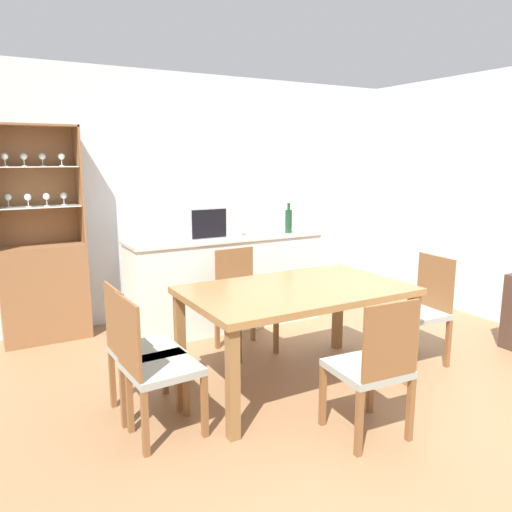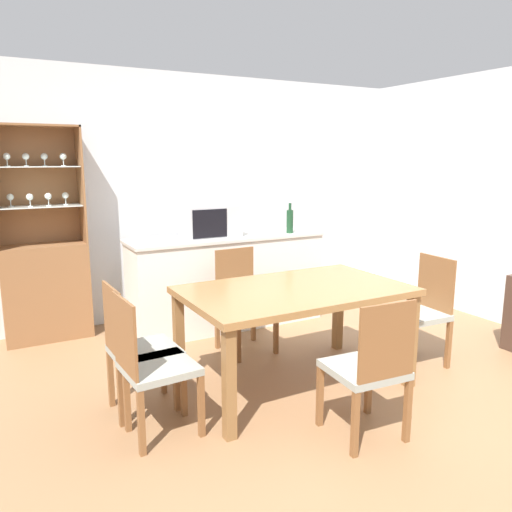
% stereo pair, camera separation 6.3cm
% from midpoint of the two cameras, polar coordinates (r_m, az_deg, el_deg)
% --- Properties ---
extents(ground_plane, '(18.00, 18.00, 0.00)m').
position_cam_midpoint_polar(ground_plane, '(3.62, 9.64, -16.76)').
color(ground_plane, '#936B47').
extents(wall_back, '(6.80, 0.06, 2.55)m').
position_cam_midpoint_polar(wall_back, '(5.50, -7.57, 6.79)').
color(wall_back, silver).
rests_on(wall_back, ground_plane).
extents(kitchen_counter, '(1.99, 0.53, 0.93)m').
position_cam_midpoint_polar(kitchen_counter, '(5.04, -3.72, -2.89)').
color(kitchen_counter, silver).
rests_on(kitchen_counter, ground_plane).
extents(display_cabinet, '(0.76, 0.34, 1.97)m').
position_cam_midpoint_polar(display_cabinet, '(5.03, -23.46, -2.22)').
color(display_cabinet, brown).
rests_on(display_cabinet, ground_plane).
extents(dining_table, '(1.61, 0.99, 0.76)m').
position_cam_midpoint_polar(dining_table, '(3.67, 4.14, -4.85)').
color(dining_table, olive).
rests_on(dining_table, ground_plane).
extents(dining_chair_head_far, '(0.44, 0.44, 0.89)m').
position_cam_midpoint_polar(dining_chair_head_far, '(4.41, -1.87, -5.16)').
color(dining_chair_head_far, '#999E93').
rests_on(dining_chair_head_far, ground_plane).
extents(dining_chair_side_left_near, '(0.44, 0.44, 0.89)m').
position_cam_midpoint_polar(dining_chair_side_left_near, '(3.15, -12.10, -12.22)').
color(dining_chair_side_left_near, '#999E93').
rests_on(dining_chair_side_left_near, ground_plane).
extents(dining_chair_side_left_far, '(0.43, 0.43, 0.89)m').
position_cam_midpoint_polar(dining_chair_side_left_far, '(3.42, -13.64, -10.41)').
color(dining_chair_side_left_far, '#999E93').
rests_on(dining_chair_side_left_far, ground_plane).
extents(dining_chair_head_near, '(0.45, 0.45, 0.89)m').
position_cam_midpoint_polar(dining_chair_head_near, '(3.14, 12.54, -12.38)').
color(dining_chair_head_near, '#999E93').
rests_on(dining_chair_head_near, ground_plane).
extents(dining_chair_side_right_near, '(0.44, 0.44, 0.89)m').
position_cam_midpoint_polar(dining_chair_side_right_near, '(4.34, 17.83, -5.96)').
color(dining_chair_side_right_near, '#999E93').
rests_on(dining_chair_side_right_near, ground_plane).
extents(microwave, '(0.54, 0.33, 0.31)m').
position_cam_midpoint_polar(microwave, '(4.87, -5.71, 3.96)').
color(microwave, '#B7BABF').
rests_on(microwave, kitchen_counter).
extents(wine_bottle, '(0.07, 0.07, 0.31)m').
position_cam_midpoint_polar(wine_bottle, '(5.12, 3.39, 4.05)').
color(wine_bottle, '#193D23').
rests_on(wine_bottle, kitchen_counter).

